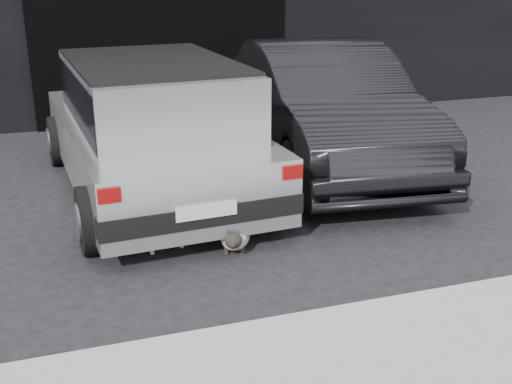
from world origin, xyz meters
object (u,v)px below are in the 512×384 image
object	(u,v)px
silver_hatchback	(152,121)
cat_siamese	(235,235)
second_car	(324,105)
cat_white	(167,231)

from	to	relation	value
silver_hatchback	cat_siamese	world-z (taller)	silver_hatchback
silver_hatchback	second_car	bearing A→B (deg)	7.62
cat_siamese	cat_white	size ratio (longest dim) A/B	1.13
second_car	cat_white	xyz separation A→B (m)	(-2.39, -1.97, -0.59)
silver_hatchback	cat_white	bearing A→B (deg)	-99.26
second_car	silver_hatchback	bearing A→B (deg)	-162.10
silver_hatchback	cat_white	size ratio (longest dim) A/B	5.93
silver_hatchback	cat_siamese	distance (m)	1.92
cat_siamese	cat_white	xyz separation A→B (m)	(-0.58, 0.21, 0.03)
cat_white	second_car	bearing A→B (deg)	118.29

